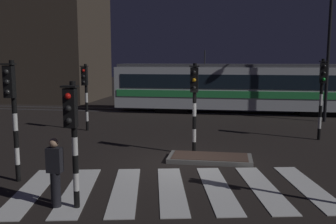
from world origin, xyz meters
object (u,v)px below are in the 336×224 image
Objects in this scene: traffic_light_corner_near_left at (12,103)px; pedestrian_waiting_at_kerb at (55,172)px; traffic_light_median_centre at (194,95)px; street_lamp_trackside_right at (331,34)px; tram at (243,87)px; traffic_light_corner_far_right at (322,87)px; traffic_light_kerb_mid_left at (72,126)px; traffic_light_corner_far_left at (85,87)px.

traffic_light_corner_near_left is 2.92m from pedestrian_waiting_at_kerb.
traffic_light_median_centre is 11.17m from street_lamp_trackside_right.
street_lamp_trackside_right is 17.41m from pedestrian_waiting_at_kerb.
street_lamp_trackside_right is 6.30m from tram.
pedestrian_waiting_at_kerb is at bearing -124.44° from street_lamp_trackside_right.
pedestrian_waiting_at_kerb is (-5.01, -16.91, -0.87)m from tram.
tram is at bearing 111.21° from traffic_light_corner_far_right.
traffic_light_median_centre is (2.33, 5.52, 0.24)m from traffic_light_kerb_mid_left.
street_lamp_trackside_right is (9.06, 14.02, 2.93)m from traffic_light_kerb_mid_left.
traffic_light_kerb_mid_left is 1.79× the size of pedestrian_waiting_at_kerb.
street_lamp_trackside_right is (11.57, 12.40, 2.61)m from traffic_light_corner_near_left.
traffic_light_corner_far_right is at bearing -2.25° from traffic_light_corner_far_left.
tram is 9.96× the size of pedestrian_waiting_at_kerb.
traffic_light_median_centre is at bearing -100.73° from tram.
traffic_light_corner_near_left is 3.00m from traffic_light_kerb_mid_left.
traffic_light_corner_far_left is at bearing 109.97° from traffic_light_kerb_mid_left.
traffic_light_corner_far_right is 0.45× the size of street_lamp_trackside_right.
traffic_light_kerb_mid_left is (2.50, -1.62, -0.32)m from traffic_light_corner_near_left.
traffic_light_corner_far_left is at bearing 107.28° from pedestrian_waiting_at_kerb.
traffic_light_median_centre is 0.95× the size of traffic_light_corner_far_right.
traffic_light_kerb_mid_left is 0.18× the size of tram.
traffic_light_corner_far_left is at bearing 177.75° from traffic_light_corner_far_right.
tram reaches higher than traffic_light_corner_far_left.
traffic_light_corner_far_left is at bearing -136.45° from tram.
traffic_light_corner_far_left is 13.59m from street_lamp_trackside_right.
traffic_light_corner_far_left is at bearing -159.83° from street_lamp_trackside_right.
traffic_light_corner_near_left is 12.50m from traffic_light_corner_far_right.
traffic_light_median_centre is 6.31m from traffic_light_corner_far_right.
street_lamp_trackside_right reaches higher than traffic_light_corner_far_right.
street_lamp_trackside_right reaches higher than pedestrian_waiting_at_kerb.
traffic_light_corner_far_left is 0.20× the size of tram.
tram is at bearing 73.50° from pedestrian_waiting_at_kerb.
traffic_light_corner_far_right reaches higher than pedestrian_waiting_at_kerb.
street_lamp_trackside_right is at bearing 47.00° from traffic_light_corner_near_left.
traffic_light_corner_near_left is 17.16m from street_lamp_trackside_right.
tram is (-3.09, 7.97, -0.61)m from traffic_light_corner_far_right.
traffic_light_corner_near_left is at bearing -83.25° from traffic_light_corner_far_left.
traffic_light_corner_near_left is 1.03× the size of traffic_light_median_centre.
traffic_light_corner_far_right is 12.16m from pedestrian_waiting_at_kerb.
tram is (7.93, 7.53, -0.45)m from traffic_light_corner_far_left.
traffic_light_corner_near_left is at bearing -141.08° from traffic_light_median_centre.
traffic_light_kerb_mid_left is at bearing -130.13° from traffic_light_corner_far_right.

